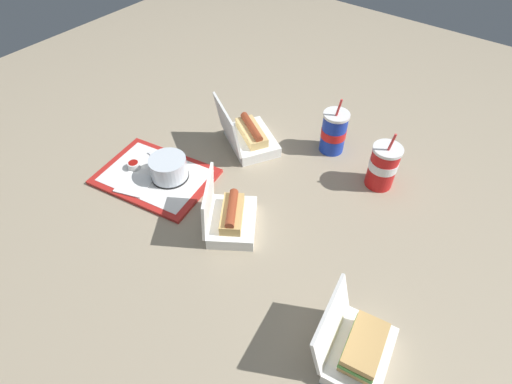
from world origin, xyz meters
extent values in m
plane|color=gray|center=(0.00, 0.00, 0.00)|extent=(3.20, 3.20, 0.00)
cube|color=red|center=(-0.38, -0.13, 0.01)|extent=(0.41, 0.32, 0.01)
cube|color=white|center=(-0.38, -0.13, 0.01)|extent=(0.36, 0.27, 0.00)
cylinder|color=black|center=(-0.34, -0.11, 0.02)|extent=(0.12, 0.12, 0.01)
cylinder|color=#BC7084|center=(-0.34, -0.11, 0.04)|extent=(0.09, 0.09, 0.05)
cylinder|color=silver|center=(-0.34, -0.11, 0.05)|extent=(0.12, 0.12, 0.07)
cylinder|color=white|center=(-0.47, -0.15, 0.03)|extent=(0.04, 0.04, 0.02)
cylinder|color=#9E140F|center=(-0.47, -0.15, 0.04)|extent=(0.03, 0.03, 0.01)
cube|color=white|center=(-0.40, -0.21, 0.02)|extent=(0.13, 0.13, 0.00)
cube|color=white|center=(-0.43, -0.08, 0.02)|extent=(0.11, 0.03, 0.00)
cube|color=white|center=(-0.05, -0.14, 0.02)|extent=(0.21, 0.22, 0.04)
cube|color=white|center=(-0.10, -0.17, 0.11)|extent=(0.11, 0.16, 0.13)
cube|color=tan|center=(-0.05, -0.14, 0.06)|extent=(0.13, 0.15, 0.03)
cylinder|color=brown|center=(-0.05, -0.14, 0.08)|extent=(0.10, 0.13, 0.03)
cylinder|color=yellow|center=(-0.05, -0.14, 0.09)|extent=(0.07, 0.10, 0.01)
cube|color=white|center=(0.44, -0.26, 0.02)|extent=(0.15, 0.20, 0.04)
cube|color=white|center=(0.36, -0.28, 0.10)|extent=(0.07, 0.19, 0.12)
cube|color=tan|center=(0.44, -0.26, 0.05)|extent=(0.09, 0.14, 0.02)
cube|color=#4C933D|center=(0.44, -0.26, 0.07)|extent=(0.10, 0.14, 0.01)
cube|color=tan|center=(0.44, -0.26, 0.08)|extent=(0.09, 0.14, 0.02)
cube|color=white|center=(-0.24, 0.20, 0.02)|extent=(0.25, 0.23, 0.04)
cube|color=white|center=(-0.28, 0.13, 0.11)|extent=(0.19, 0.13, 0.15)
cube|color=#DBB770|center=(-0.24, 0.20, 0.06)|extent=(0.17, 0.14, 0.03)
cylinder|color=brown|center=(-0.24, 0.20, 0.08)|extent=(0.15, 0.10, 0.03)
cylinder|color=yellow|center=(-0.24, 0.20, 0.09)|extent=(0.12, 0.07, 0.01)
cylinder|color=red|center=(0.22, 0.29, 0.07)|extent=(0.09, 0.09, 0.14)
cylinder|color=white|center=(0.22, 0.29, 0.09)|extent=(0.09, 0.09, 0.03)
cylinder|color=white|center=(0.22, 0.29, 0.15)|extent=(0.09, 0.09, 0.01)
cylinder|color=red|center=(0.23, 0.29, 0.18)|extent=(0.01, 0.01, 0.06)
cylinder|color=#1938B7|center=(0.01, 0.35, 0.07)|extent=(0.09, 0.09, 0.14)
cylinder|color=red|center=(0.01, 0.35, 0.08)|extent=(0.09, 0.09, 0.03)
cylinder|color=white|center=(0.01, 0.35, 0.15)|extent=(0.09, 0.09, 0.01)
cylinder|color=red|center=(0.01, 0.35, 0.18)|extent=(0.01, 0.02, 0.06)
camera|label=1|loc=(0.47, -0.70, 0.93)|focal=28.00mm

